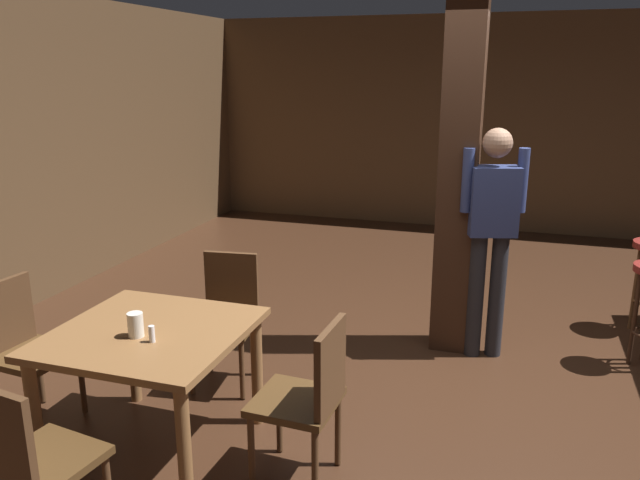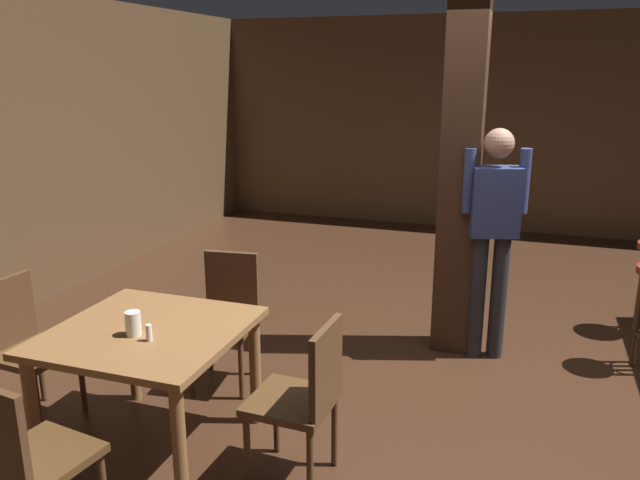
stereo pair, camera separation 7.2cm
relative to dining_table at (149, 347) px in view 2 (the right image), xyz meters
name	(u,v)px [view 2 (the right image)]	position (x,y,z in m)	size (l,w,h in m)	color
ground_plane	(467,381)	(1.62, 1.38, -0.63)	(10.80, 10.80, 0.00)	#382114
wall_back	(510,125)	(1.62, 5.88, 0.77)	(8.00, 0.10, 2.80)	brown
pillar	(461,170)	(1.43, 1.93, 0.77)	(0.28, 0.28, 2.80)	#382114
dining_table	(149,347)	(0.00, 0.00, 0.00)	(1.01, 1.01, 0.74)	brown
chair_north	(227,311)	(0.03, 0.88, -0.12)	(0.47, 0.47, 0.89)	#4C3319
chair_east	(305,394)	(0.92, 0.00, -0.12)	(0.44, 0.44, 0.89)	#4C3319
chair_west	(24,342)	(-0.92, 0.04, -0.12)	(0.45, 0.45, 0.89)	#4C3319
chair_south	(24,457)	(-0.04, -0.89, -0.12)	(0.48, 0.48, 0.89)	#4C3319
napkin_cup	(133,323)	(-0.02, -0.10, 0.18)	(0.08, 0.08, 0.13)	silver
salt_shaker	(149,333)	(0.10, -0.13, 0.16)	(0.03, 0.03, 0.09)	silver
standing_person	(493,228)	(1.70, 1.84, 0.37)	(0.47, 0.29, 1.72)	navy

